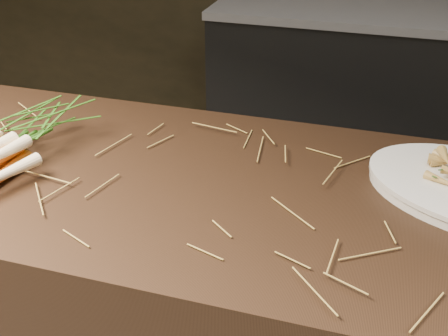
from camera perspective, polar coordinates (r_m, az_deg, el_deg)
The scene contains 3 objects.
back_counter at distance 3.04m, azimuth 16.47°, elevation 7.39°, with size 1.82×0.62×0.84m.
straw_bedding at distance 1.17m, azimuth 0.90°, elevation -1.40°, with size 1.40×0.60×0.02m, color olive, non-canonical shape.
root_veg_bunch at distance 1.32m, azimuth -20.38°, elevation 2.31°, with size 0.21×0.51×0.09m.
Camera 1 is at (0.27, -0.66, 1.51)m, focal length 45.00 mm.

